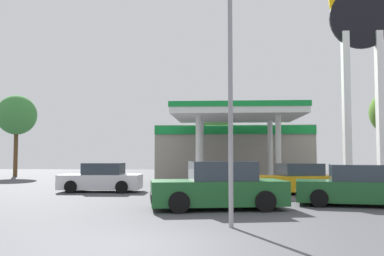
# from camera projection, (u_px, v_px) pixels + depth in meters

# --- Properties ---
(ground_plane) EXTENTS (90.00, 90.00, 0.00)m
(ground_plane) POSITION_uv_depth(u_px,v_px,m) (149.00, 247.00, 8.44)
(ground_plane) COLOR #47474C
(ground_plane) RESTS_ON ground
(gas_station) EXTENTS (11.31, 12.50, 4.70)m
(gas_station) POSITION_uv_depth(u_px,v_px,m) (234.00, 148.00, 31.64)
(gas_station) COLOR gray
(gas_station) RESTS_ON ground
(station_pole_sign) EXTENTS (3.78, 0.56, 13.12)m
(station_pole_sign) POSITION_uv_depth(u_px,v_px,m) (362.00, 47.00, 25.82)
(station_pole_sign) COLOR white
(station_pole_sign) RESTS_ON ground
(car_0) EXTENTS (4.72, 2.64, 1.60)m
(car_0) POSITION_uv_depth(u_px,v_px,m) (218.00, 187.00, 14.40)
(car_0) COLOR black
(car_0) RESTS_ON ground
(car_2) EXTENTS (4.24, 2.62, 1.41)m
(car_2) POSITION_uv_depth(u_px,v_px,m) (297.00, 180.00, 20.09)
(car_2) COLOR black
(car_2) RESTS_ON ground
(car_3) EXTENTS (4.33, 2.42, 1.47)m
(car_3) POSITION_uv_depth(u_px,v_px,m) (355.00, 187.00, 15.38)
(car_3) COLOR black
(car_3) RESTS_ON ground
(car_4) EXTENTS (3.99, 1.89, 1.41)m
(car_4) POSITION_uv_depth(u_px,v_px,m) (101.00, 179.00, 21.12)
(car_4) COLOR black
(car_4) RESTS_ON ground
(tree_0) EXTENTS (3.32, 3.32, 6.89)m
(tree_0) POSITION_uv_depth(u_px,v_px,m) (17.00, 115.00, 36.47)
(tree_0) COLOR brown
(tree_0) RESTS_ON ground
(tree_1) EXTENTS (3.09, 3.09, 6.21)m
(tree_1) POSITION_uv_depth(u_px,v_px,m) (214.00, 120.00, 35.49)
(tree_1) COLOR brown
(tree_1) RESTS_ON ground
(corner_streetlamp) EXTENTS (0.24, 1.48, 6.95)m
(corner_streetlamp) POSITION_uv_depth(u_px,v_px,m) (230.00, 61.00, 10.78)
(corner_streetlamp) COLOR gray
(corner_streetlamp) RESTS_ON ground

